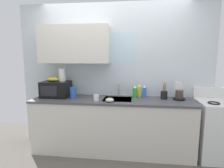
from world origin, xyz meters
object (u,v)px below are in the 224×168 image
(paper_towel_roll, at_px, (62,75))
(dish_soap_bottle_blue, at_px, (144,92))
(small_bowl, at_px, (110,100))
(dish_soap_bottle_yellow, at_px, (139,91))
(coffee_maker, at_px, (179,93))
(dish_soap_bottle_green, at_px, (135,92))
(utensil_crock, at_px, (164,95))
(mug_white, at_px, (96,98))
(microwave, at_px, (56,89))
(banana_bunch, at_px, (53,79))
(stove_range, at_px, (217,129))
(cereal_canister, at_px, (73,93))

(paper_towel_roll, height_order, dish_soap_bottle_blue, paper_towel_roll)
(small_bowl, bearing_deg, dish_soap_bottle_yellow, 42.40)
(dish_soap_bottle_blue, bearing_deg, coffee_maker, -9.77)
(dish_soap_bottle_green, height_order, utensil_crock, utensil_crock)
(mug_white, bearing_deg, dish_soap_bottle_green, 25.75)
(dish_soap_bottle_yellow, bearing_deg, microwave, -173.25)
(paper_towel_roll, height_order, mug_white, paper_towel_roll)
(paper_towel_roll, distance_m, utensil_crock, 1.75)
(microwave, height_order, banana_bunch, banana_bunch)
(stove_range, distance_m, paper_towel_roll, 2.66)
(dish_soap_bottle_green, relative_size, mug_white, 2.15)
(coffee_maker, xyz_separation_m, small_bowl, (-1.09, -0.31, -0.07))
(banana_bunch, distance_m, dish_soap_bottle_blue, 1.58)
(dish_soap_bottle_blue, bearing_deg, dish_soap_bottle_green, -162.23)
(dish_soap_bottle_blue, distance_m, utensil_crock, 0.32)
(mug_white, distance_m, utensil_crock, 1.11)
(cereal_canister, distance_m, small_bowl, 0.64)
(microwave, relative_size, small_bowl, 3.54)
(stove_range, xyz_separation_m, dish_soap_bottle_blue, (-1.12, 0.20, 0.54))
(stove_range, distance_m, mug_white, 1.95)
(dish_soap_bottle_blue, bearing_deg, mug_white, -155.88)
(cereal_canister, bearing_deg, utensil_crock, 6.55)
(stove_range, height_order, dish_soap_bottle_blue, dish_soap_bottle_blue)
(banana_bunch, relative_size, dish_soap_bottle_blue, 0.97)
(coffee_maker, xyz_separation_m, dish_soap_bottle_blue, (-0.54, 0.09, -0.01))
(microwave, xyz_separation_m, mug_white, (0.74, -0.19, -0.09))
(paper_towel_roll, distance_m, dish_soap_bottle_blue, 1.44)
(dish_soap_bottle_green, height_order, cereal_canister, dish_soap_bottle_green)
(stove_range, xyz_separation_m, small_bowl, (-1.67, -0.20, 0.47))
(banana_bunch, height_order, coffee_maker, banana_bunch)
(dish_soap_bottle_yellow, bearing_deg, paper_towel_roll, -174.95)
(microwave, height_order, dish_soap_bottle_blue, microwave)
(mug_white, relative_size, small_bowl, 0.73)
(microwave, xyz_separation_m, paper_towel_roll, (0.10, 0.05, 0.24))
(utensil_crock, relative_size, small_bowl, 2.17)
(paper_towel_roll, xyz_separation_m, utensil_crock, (1.72, 0.02, -0.31))
(utensil_crock, bearing_deg, banana_bunch, -177.86)
(microwave, bearing_deg, dish_soap_bottle_blue, 5.81)
(stove_range, relative_size, dish_soap_bottle_yellow, 4.83)
(banana_bunch, bearing_deg, mug_white, -13.46)
(coffee_maker, height_order, cereal_canister, coffee_maker)
(microwave, distance_m, banana_bunch, 0.18)
(dish_soap_bottle_blue, bearing_deg, dish_soap_bottle_yellow, 170.34)
(mug_white, bearing_deg, dish_soap_bottle_blue, 24.12)
(dish_soap_bottle_green, relative_size, utensil_crock, 0.72)
(cereal_canister, bearing_deg, dish_soap_bottle_blue, 12.17)
(dish_soap_bottle_green, distance_m, mug_white, 0.67)
(utensil_crock, bearing_deg, microwave, -177.75)
(utensil_crock, height_order, small_bowl, utensil_crock)
(microwave, xyz_separation_m, small_bowl, (0.96, -0.25, -0.10))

